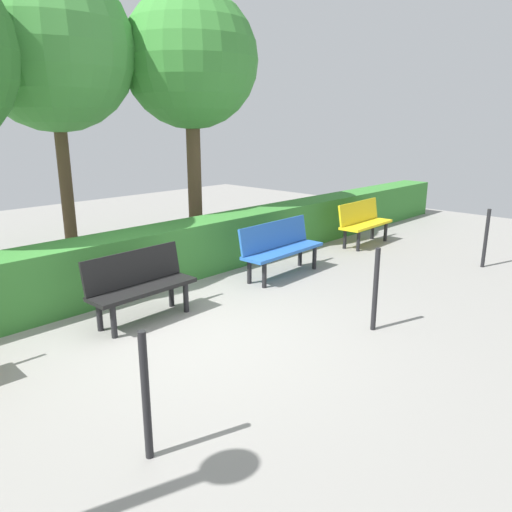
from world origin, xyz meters
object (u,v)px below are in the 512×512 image
object	(u,v)px
bench_yellow	(363,221)
tree_mid	(52,49)
bench_black	(140,283)
tree_near	(191,61)
bench_blue	(280,246)

from	to	relation	value
bench_yellow	tree_mid	world-z (taller)	tree_mid
bench_black	tree_mid	world-z (taller)	tree_mid
bench_black	tree_mid	distance (m)	4.50
tree_near	tree_mid	size ratio (longest dim) A/B	0.96
bench_blue	bench_black	bearing A→B (deg)	-3.07
bench_yellow	tree_near	distance (m)	4.47
bench_blue	tree_mid	bearing A→B (deg)	-62.33
bench_blue	bench_black	xyz separation A→B (m)	(2.58, -0.05, -0.01)
bench_yellow	bench_blue	distance (m)	2.73
bench_yellow	bench_black	size ratio (longest dim) A/B	1.03
bench_blue	tree_mid	xyz separation A→B (m)	(1.87, -3.28, 3.04)
bench_blue	bench_yellow	bearing A→B (deg)	-179.01
bench_yellow	tree_mid	size ratio (longest dim) A/B	0.29
tree_near	bench_blue	bearing A→B (deg)	84.07
tree_mid	bench_yellow	bearing A→B (deg)	145.72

